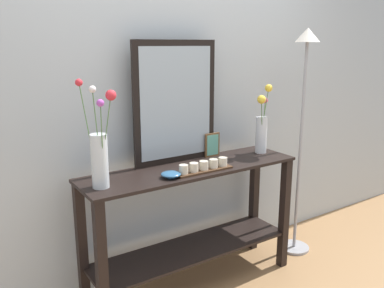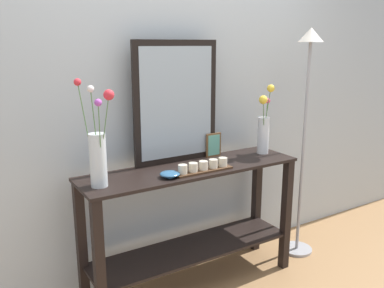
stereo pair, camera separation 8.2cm
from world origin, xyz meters
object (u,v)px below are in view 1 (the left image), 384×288
at_px(vase_right, 262,127).
at_px(candle_tray, 204,167).
at_px(picture_frame_small, 212,145).
at_px(console_table, 192,213).
at_px(tall_vase_left, 100,153).
at_px(mirror_leaning, 176,103).
at_px(decorative_bowl, 171,174).
at_px(floor_lamp, 303,106).

height_order(vase_right, candle_tray, vase_right).
relative_size(candle_tray, picture_frame_small, 2.34).
bearing_deg(console_table, tall_vase_left, -176.07).
height_order(tall_vase_left, candle_tray, tall_vase_left).
relative_size(console_table, picture_frame_small, 8.77).
height_order(tall_vase_left, vase_right, tall_vase_left).
bearing_deg(mirror_leaning, tall_vase_left, -160.76).
xyz_separation_m(console_table, candle_tray, (0.01, -0.11, 0.34)).
xyz_separation_m(mirror_leaning, vase_right, (0.63, -0.15, -0.21)).
xyz_separation_m(vase_right, picture_frame_small, (-0.36, 0.11, -0.10)).
relative_size(mirror_leaning, decorative_bowl, 6.60).
xyz_separation_m(mirror_leaning, picture_frame_small, (0.28, -0.03, -0.31)).
bearing_deg(decorative_bowl, tall_vase_left, 171.01).
xyz_separation_m(tall_vase_left, floor_lamp, (1.59, 0.00, 0.13)).
bearing_deg(candle_tray, tall_vase_left, 173.66).
height_order(vase_right, floor_lamp, floor_lamp).
xyz_separation_m(console_table, vase_right, (0.62, 0.02, 0.50)).
height_order(mirror_leaning, vase_right, mirror_leaning).
xyz_separation_m(console_table, mirror_leaning, (-0.02, 0.17, 0.71)).
bearing_deg(tall_vase_left, mirror_leaning, 19.24).
distance_m(console_table, vase_right, 0.80).
relative_size(console_table, mirror_leaning, 1.84).
relative_size(console_table, tall_vase_left, 2.46).
bearing_deg(mirror_leaning, floor_lamp, -12.01).
bearing_deg(console_table, decorative_bowl, -153.99).
bearing_deg(mirror_leaning, console_table, -84.58).
relative_size(vase_right, decorative_bowl, 4.09).
xyz_separation_m(mirror_leaning, candle_tray, (0.03, -0.28, -0.37)).
height_order(candle_tray, floor_lamp, floor_lamp).
bearing_deg(tall_vase_left, candle_tray, -6.34).
distance_m(picture_frame_small, floor_lamp, 0.76).
distance_m(candle_tray, picture_frame_small, 0.36).
relative_size(mirror_leaning, floor_lamp, 0.46).
distance_m(vase_right, decorative_bowl, 0.86).
bearing_deg(vase_right, floor_lamp, -10.31).
distance_m(picture_frame_small, decorative_bowl, 0.54).
bearing_deg(picture_frame_small, vase_right, -17.81).
distance_m(tall_vase_left, candle_tray, 0.66).
distance_m(decorative_bowl, floor_lamp, 1.22).
bearing_deg(tall_vase_left, decorative_bowl, -8.99).
xyz_separation_m(candle_tray, picture_frame_small, (0.25, 0.25, 0.06)).
height_order(vase_right, decorative_bowl, vase_right).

